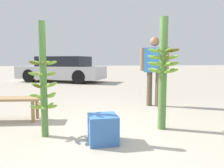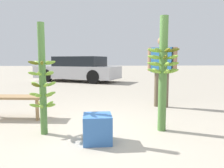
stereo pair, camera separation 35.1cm
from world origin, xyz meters
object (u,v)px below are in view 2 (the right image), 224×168
Objects in this scene: market_bench at (13,100)px; produce_crate at (97,129)px; vendor_person at (162,66)px; banana_stalk_center at (163,70)px; parked_car at (78,69)px; banana_stalk_left at (43,81)px.

market_bench reaches higher than produce_crate.
market_bench is at bearing -134.37° from vendor_person.
parked_car is (-1.76, 8.02, -0.31)m from banana_stalk_center.
banana_stalk_center is at bearing 21.76° from produce_crate.
banana_stalk_left is 1.06m from produce_crate.
vendor_person reaches higher than banana_stalk_left.
market_bench is 3.46× the size of produce_crate.
vendor_person is 0.36× the size of parked_car.
banana_stalk_left is 2.85m from vendor_person.
banana_stalk_left is at bearing -152.27° from parked_car.
banana_stalk_left is 4.36× the size of produce_crate.
market_bench is 7.12m from parked_car.
banana_stalk_left is at bearing -43.70° from market_bench.
banana_stalk_left is 0.35× the size of parked_car.
parked_car reaches higher than market_bench.
produce_crate is (0.76, -8.42, -0.43)m from parked_car.
banana_stalk_left reaches higher than produce_crate.
vendor_person is 1.27× the size of market_bench.
market_bench is at bearing 138.62° from produce_crate.
market_bench is (-3.07, -0.72, -0.60)m from vendor_person.
banana_stalk_left reaches higher than market_bench.
banana_stalk_center is 1.31m from produce_crate.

